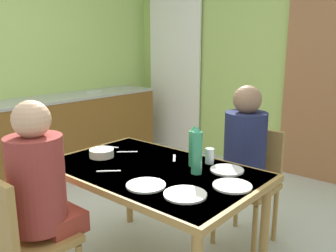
{
  "coord_description": "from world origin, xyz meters",
  "views": [
    {
      "loc": [
        1.86,
        -1.55,
        1.5
      ],
      "look_at": [
        0.39,
        0.16,
        0.98
      ],
      "focal_mm": 38.0,
      "sensor_mm": 36.0,
      "label": 1
    }
  ],
  "objects_px": {
    "dining_table": "(153,179)",
    "water_bottle_green_far": "(197,151)",
    "chair_far_diner": "(251,179)",
    "chair_near_diner": "(20,238)",
    "person_near_diner": "(39,180)",
    "person_far_diner": "(244,147)",
    "serving_bowl_center": "(102,153)",
    "water_bottle_green_near": "(194,147)",
    "kitchen_counter": "(73,131)"
  },
  "relations": [
    {
      "from": "person_near_diner",
      "to": "water_bottle_green_near",
      "type": "xyz_separation_m",
      "value": [
        0.4,
        0.86,
        0.07
      ]
    },
    {
      "from": "person_near_diner",
      "to": "water_bottle_green_near",
      "type": "distance_m",
      "value": 0.95
    },
    {
      "from": "person_far_diner",
      "to": "chair_far_diner",
      "type": "bearing_deg",
      "value": -90.0
    },
    {
      "from": "dining_table",
      "to": "person_far_diner",
      "type": "distance_m",
      "value": 0.72
    },
    {
      "from": "kitchen_counter",
      "to": "serving_bowl_center",
      "type": "xyz_separation_m",
      "value": [
        1.74,
        -0.96,
        0.3
      ]
    },
    {
      "from": "person_near_diner",
      "to": "person_far_diner",
      "type": "xyz_separation_m",
      "value": [
        0.53,
        1.29,
        0.0
      ]
    },
    {
      "from": "dining_table",
      "to": "water_bottle_green_far",
      "type": "distance_m",
      "value": 0.36
    },
    {
      "from": "dining_table",
      "to": "person_near_diner",
      "type": "relative_size",
      "value": 1.78
    },
    {
      "from": "dining_table",
      "to": "chair_far_diner",
      "type": "distance_m",
      "value": 0.85
    },
    {
      "from": "chair_near_diner",
      "to": "serving_bowl_center",
      "type": "distance_m",
      "value": 0.79
    },
    {
      "from": "dining_table",
      "to": "person_near_diner",
      "type": "height_order",
      "value": "person_near_diner"
    },
    {
      "from": "kitchen_counter",
      "to": "water_bottle_green_far",
      "type": "distance_m",
      "value": 2.59
    },
    {
      "from": "chair_far_diner",
      "to": "person_far_diner",
      "type": "relative_size",
      "value": 1.13
    },
    {
      "from": "person_near_diner",
      "to": "water_bottle_green_far",
      "type": "distance_m",
      "value": 0.91
    },
    {
      "from": "chair_far_diner",
      "to": "serving_bowl_center",
      "type": "xyz_separation_m",
      "value": [
        -0.72,
        -0.84,
        0.26
      ]
    },
    {
      "from": "person_near_diner",
      "to": "kitchen_counter",
      "type": "bearing_deg",
      "value": 141.34
    },
    {
      "from": "dining_table",
      "to": "chair_far_diner",
      "type": "bearing_deg",
      "value": 69.59
    },
    {
      "from": "chair_near_diner",
      "to": "water_bottle_green_far",
      "type": "distance_m",
      "value": 1.09
    },
    {
      "from": "kitchen_counter",
      "to": "serving_bowl_center",
      "type": "bearing_deg",
      "value": -28.9
    },
    {
      "from": "water_bottle_green_near",
      "to": "person_near_diner",
      "type": "bearing_deg",
      "value": -115.19
    },
    {
      "from": "dining_table",
      "to": "water_bottle_green_near",
      "type": "xyz_separation_m",
      "value": [
        0.17,
        0.21,
        0.2
      ]
    },
    {
      "from": "person_near_diner",
      "to": "chair_far_diner",
      "type": "bearing_deg",
      "value": 69.81
    },
    {
      "from": "chair_near_diner",
      "to": "person_far_diner",
      "type": "distance_m",
      "value": 1.55
    },
    {
      "from": "chair_near_diner",
      "to": "person_far_diner",
      "type": "bearing_deg",
      "value": 69.81
    },
    {
      "from": "water_bottle_green_far",
      "to": "chair_near_diner",
      "type": "bearing_deg",
      "value": -119.37
    },
    {
      "from": "person_far_diner",
      "to": "serving_bowl_center",
      "type": "bearing_deg",
      "value": 44.31
    },
    {
      "from": "chair_near_diner",
      "to": "serving_bowl_center",
      "type": "height_order",
      "value": "chair_near_diner"
    },
    {
      "from": "person_far_diner",
      "to": "water_bottle_green_far",
      "type": "bearing_deg",
      "value": 87.27
    },
    {
      "from": "chair_near_diner",
      "to": "person_near_diner",
      "type": "distance_m",
      "value": 0.31
    },
    {
      "from": "water_bottle_green_far",
      "to": "person_near_diner",
      "type": "bearing_deg",
      "value": -123.61
    },
    {
      "from": "chair_far_diner",
      "to": "water_bottle_green_far",
      "type": "height_order",
      "value": "water_bottle_green_far"
    },
    {
      "from": "kitchen_counter",
      "to": "chair_far_diner",
      "type": "relative_size",
      "value": 2.6
    },
    {
      "from": "dining_table",
      "to": "water_bottle_green_far",
      "type": "bearing_deg",
      "value": 21.68
    },
    {
      "from": "person_near_diner",
      "to": "water_bottle_green_near",
      "type": "relative_size",
      "value": 2.88
    },
    {
      "from": "person_near_diner",
      "to": "water_bottle_green_far",
      "type": "bearing_deg",
      "value": 56.39
    },
    {
      "from": "person_near_diner",
      "to": "person_far_diner",
      "type": "bearing_deg",
      "value": 67.88
    },
    {
      "from": "person_far_diner",
      "to": "water_bottle_green_far",
      "type": "distance_m",
      "value": 0.55
    },
    {
      "from": "kitchen_counter",
      "to": "person_near_diner",
      "type": "height_order",
      "value": "person_near_diner"
    },
    {
      "from": "serving_bowl_center",
      "to": "water_bottle_green_near",
      "type": "bearing_deg",
      "value": 24.09
    },
    {
      "from": "chair_near_diner",
      "to": "water_bottle_green_far",
      "type": "height_order",
      "value": "water_bottle_green_far"
    },
    {
      "from": "serving_bowl_center",
      "to": "water_bottle_green_far",
      "type": "bearing_deg",
      "value": 13.28
    },
    {
      "from": "kitchen_counter",
      "to": "chair_near_diner",
      "type": "relative_size",
      "value": 2.6
    },
    {
      "from": "chair_near_diner",
      "to": "water_bottle_green_far",
      "type": "xyz_separation_m",
      "value": [
        0.5,
        0.89,
        0.37
      ]
    },
    {
      "from": "dining_table",
      "to": "water_bottle_green_near",
      "type": "height_order",
      "value": "water_bottle_green_near"
    },
    {
      "from": "kitchen_counter",
      "to": "dining_table",
      "type": "relative_size",
      "value": 1.66
    },
    {
      "from": "dining_table",
      "to": "chair_far_diner",
      "type": "relative_size",
      "value": 1.57
    },
    {
      "from": "chair_far_diner",
      "to": "person_near_diner",
      "type": "xyz_separation_m",
      "value": [
        -0.53,
        -1.43,
        0.28
      ]
    },
    {
      "from": "kitchen_counter",
      "to": "dining_table",
      "type": "distance_m",
      "value": 2.36
    },
    {
      "from": "kitchen_counter",
      "to": "person_near_diner",
      "type": "bearing_deg",
      "value": -38.66
    },
    {
      "from": "water_bottle_green_near",
      "to": "water_bottle_green_far",
      "type": "height_order",
      "value": "water_bottle_green_far"
    }
  ]
}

